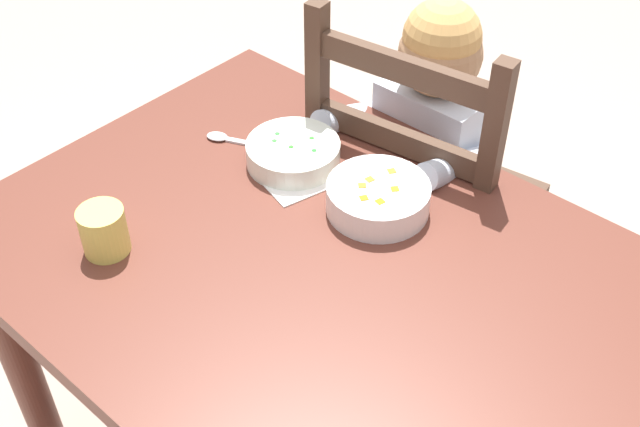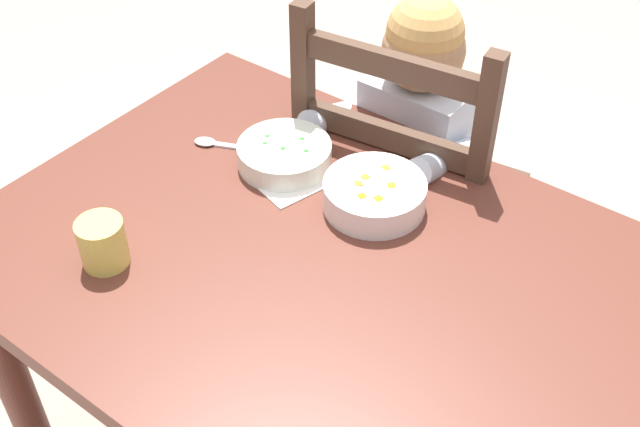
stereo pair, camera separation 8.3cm
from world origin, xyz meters
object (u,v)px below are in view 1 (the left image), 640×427
bowl_of_peas (293,152)px  spoon (227,139)px  dining_table (331,312)px  drinking_cup (104,231)px  child_figure (423,146)px  dining_chair (420,207)px  bowl_of_carrots (378,197)px

bowl_of_peas → spoon: (-0.15, -0.04, -0.02)m
dining_table → drinking_cup: bearing=-146.0°
bowl_of_peas → drinking_cup: drinking_cup is taller
dining_table → child_figure: size_ratio=1.31×
dining_chair → bowl_of_peas: (-0.11, -0.30, 0.27)m
dining_chair → bowl_of_carrots: dining_chair is taller
dining_chair → drinking_cup: dining_chair is taller
dining_chair → bowl_of_peas: dining_chair is taller
dining_table → dining_chair: dining_chair is taller
drinking_cup → dining_chair: bearing=75.1°
dining_table → dining_chair: 0.51m
child_figure → spoon: size_ratio=7.15×
child_figure → bowl_of_carrots: bearing=-70.5°
spoon → drinking_cup: drinking_cup is taller
bowl_of_carrots → drinking_cup: size_ratio=2.19×
bowl_of_carrots → spoon: size_ratio=1.40×
child_figure → spoon: 0.42m
child_figure → bowl_of_peas: (-0.10, -0.29, 0.09)m
dining_chair → spoon: 0.49m
spoon → dining_chair: bearing=51.9°
bowl_of_carrots → dining_chair: bearing=108.0°
dining_chair → bowl_of_peas: size_ratio=5.33×
dining_chair → child_figure: size_ratio=1.01×
dining_table → dining_chair: size_ratio=1.29×
dining_chair → bowl_of_carrots: bearing=-72.0°
dining_table → drinking_cup: drinking_cup is taller
child_figure → drinking_cup: child_figure is taller
dining_table → bowl_of_carrots: 0.22m
child_figure → bowl_of_carrots: child_figure is taller
bowl_of_peas → spoon: bearing=-166.7°
drinking_cup → child_figure: bearing=75.6°
bowl_of_peas → dining_chair: bearing=69.6°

